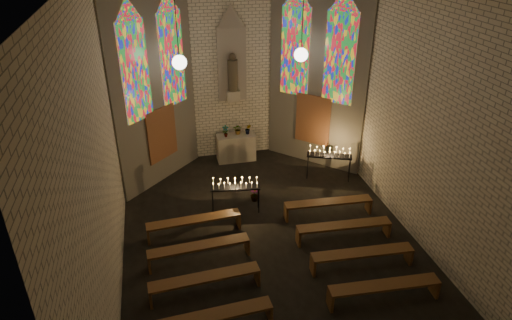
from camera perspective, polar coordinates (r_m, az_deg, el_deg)
The scene contains 17 objects.
floor at distance 12.66m, azimuth 2.27°, elevation -11.26°, with size 12.00×12.00×0.00m, color black.
room at distance 13.76m, azimuth -1.14°, elevation 9.84°, with size 8.22×12.43×7.00m.
altar at distance 16.88m, azimuth -2.51°, elevation 1.57°, with size 1.40×0.60×1.00m, color #C1B79D.
flower_vase_left at distance 16.47m, azimuth -3.84°, elevation 3.61°, with size 0.23×0.16×0.44m, color #4C723F.
flower_vase_center at distance 16.69m, azimuth -2.25°, elevation 3.87°, with size 0.34×0.29×0.38m, color #4C723F.
flower_vase_right at distance 16.68m, azimuth -1.00°, elevation 3.90°, with size 0.21×0.17×0.39m, color #4C723F.
aisle_flower_pot at distance 14.54m, azimuth -0.21°, elevation -4.33°, with size 0.25×0.25×0.45m, color #4C723F.
votive_stand_left at distance 13.67m, azimuth -2.61°, elevation -3.15°, with size 1.53×0.57×1.09m.
votive_stand_right at distance 15.62m, azimuth 9.18°, elevation 0.78°, with size 1.54×0.89×1.11m.
pew_left_0 at distance 13.12m, azimuth -7.77°, elevation -7.63°, with size 2.67×0.53×0.51m.
pew_right_0 at distance 13.92m, azimuth 9.02°, elevation -5.42°, with size 2.67×0.53×0.51m.
pew_left_1 at distance 12.17m, azimuth -7.15°, elevation -10.86°, with size 2.67×0.53×0.51m.
pew_right_1 at distance 13.03m, azimuth 10.93°, elevation -8.23°, with size 2.67×0.53×0.51m.
pew_left_2 at distance 11.26m, azimuth -6.41°, elevation -14.62°, with size 2.67×0.53×0.51m.
pew_right_2 at distance 12.18m, azimuth 13.15°, elevation -11.43°, with size 2.67×0.53×0.51m.
pew_left_3 at distance 10.40m, azimuth -5.52°, elevation -19.01°, with size 2.67×0.53×0.51m.
pew_right_3 at distance 11.40m, azimuth 15.74°, elevation -15.06°, with size 2.67×0.53×0.51m.
Camera 1 is at (-2.69, -9.43, 8.00)m, focal length 32.00 mm.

